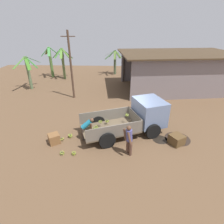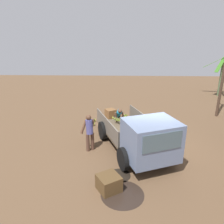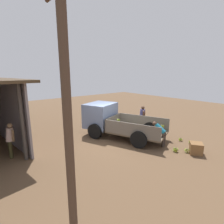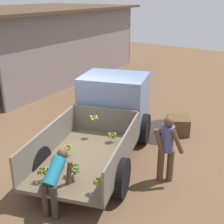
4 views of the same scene
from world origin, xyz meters
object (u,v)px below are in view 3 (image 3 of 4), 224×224
Objects in this scene: person_bystander_near_shed at (10,139)px; banana_bunch_on_ground_1 at (176,149)px; utility_pole at (68,127)px; banana_bunch_on_ground_0 at (191,142)px; wooden_crate_1 at (106,121)px; person_foreground_visitor at (142,117)px; person_worker_loading at (160,132)px; banana_bunch_on_ground_3 at (187,150)px; banana_bunch_on_ground_2 at (181,139)px; cargo_truck at (108,119)px; wooden_crate_0 at (196,148)px.

banana_bunch_on_ground_1 is at bearing -30.92° from person_bystander_near_shed.
utility_pole is 3.43× the size of person_bystander_near_shed.
wooden_crate_1 reaches higher than banana_bunch_on_ground_0.
person_foreground_visitor is 1.03× the size of person_bystander_near_shed.
banana_bunch_on_ground_3 is at bearing 176.42° from person_worker_loading.
person_bystander_near_shed is (1.23, 7.40, -0.03)m from person_foreground_visitor.
banana_bunch_on_ground_1 is 0.51m from banana_bunch_on_ground_3.
utility_pole is at bearing 103.28° from banana_bunch_on_ground_2.
cargo_truck is 4.80m from banana_bunch_on_ground_0.
wooden_crate_1 is (1.79, -1.29, -0.74)m from cargo_truck.
person_foreground_visitor is at bearing -130.71° from cargo_truck.
cargo_truck is 3.24m from person_worker_loading.
banana_bunch_on_ground_2 is (-2.67, -0.17, -0.80)m from person_foreground_visitor.
wooden_crate_0 is (-0.70, 0.94, 0.16)m from banana_bunch_on_ground_0.
utility_pole is 6.77m from person_worker_loading.
cargo_truck is 3.12× the size of person_foreground_visitor.
wooden_crate_0 is at bearing -85.65° from utility_pole.
utility_pole is (-5.24, 5.06, 1.77)m from cargo_truck.
wooden_crate_1 is (6.20, -0.00, 0.14)m from banana_bunch_on_ground_3.
banana_bunch_on_ground_2 is (-3.90, -7.57, -0.77)m from person_bystander_near_shed.
person_worker_loading is 5.10× the size of banana_bunch_on_ground_3.
banana_bunch_on_ground_2 is 1.47m from banana_bunch_on_ground_3.
utility_pole reaches higher than banana_bunch_on_ground_3.
utility_pole is at bearing 97.42° from banana_bunch_on_ground_3.
cargo_truck is at bearing -145.50° from person_foreground_visitor.
person_worker_loading is at bearing 15.93° from wooden_crate_0.
person_foreground_visitor is 3.01× the size of wooden_crate_0.
banana_bunch_on_ground_0 is at bearing -139.47° from person_worker_loading.
person_foreground_visitor is (-0.80, -2.24, -0.10)m from cargo_truck.
person_foreground_visitor is at bearing 3.43° from banana_bunch_on_ground_0.
banana_bunch_on_ground_2 is at bearing -69.35° from banana_bunch_on_ground_1.
banana_bunch_on_ground_0 is 0.96× the size of banana_bunch_on_ground_1.
person_foreground_visitor is 3.55m from banana_bunch_on_ground_1.
banana_bunch_on_ground_2 is at bearing -76.72° from utility_pole.
banana_bunch_on_ground_3 is 0.36× the size of wooden_crate_1.
wooden_crate_0 is (-0.72, -0.54, 0.15)m from banana_bunch_on_ground_1.
banana_bunch_on_ground_0 is 0.37× the size of wooden_crate_1.
wooden_crate_0 is at bearing -147.69° from banana_bunch_on_ground_3.
cargo_truck is at bearing 17.57° from wooden_crate_0.
banana_bunch_on_ground_3 is at bearing -139.34° from banana_bunch_on_ground_1.
cargo_truck is at bearing 144.17° from wooden_crate_1.
cargo_truck is 22.40× the size of banana_bunch_on_ground_2.
banana_bunch_on_ground_2 is at bearing -167.94° from wooden_crate_1.
banana_bunch_on_ground_0 is 0.46× the size of wooden_crate_0.
banana_bunch_on_ground_2 is (0.55, -1.46, -0.02)m from banana_bunch_on_ground_1.
person_bystander_near_shed is at bearing 0.97° from utility_pole.
person_worker_loading reaches higher than wooden_crate_1.
banana_bunch_on_ground_1 is 1.56m from banana_bunch_on_ground_2.
wooden_crate_0 is (-5.17, -6.66, -0.61)m from person_bystander_near_shed.
banana_bunch_on_ground_1 is 1.07× the size of banana_bunch_on_ground_3.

